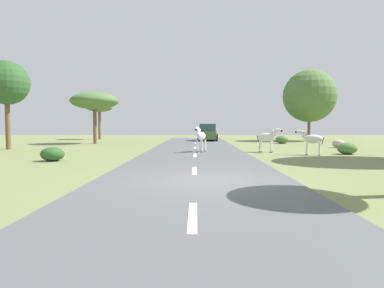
{
  "coord_description": "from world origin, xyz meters",
  "views": [
    {
      "loc": [
        -0.39,
        -9.9,
        1.69
      ],
      "look_at": [
        -0.62,
        8.48,
        0.63
      ],
      "focal_mm": 31.29,
      "sensor_mm": 36.0,
      "label": 1
    }
  ],
  "objects_px": {
    "zebra_1": "(267,137)",
    "bush_3": "(347,148)",
    "tree_0": "(310,96)",
    "tree_3": "(95,101)",
    "rock_1": "(338,144)",
    "tree_1": "(99,108)",
    "tree_2": "(7,83)",
    "zebra_0": "(201,137)",
    "bush_2": "(52,154)",
    "bush_4": "(282,140)",
    "zebra_2": "(311,139)",
    "car_0": "(208,133)"
  },
  "relations": [
    {
      "from": "zebra_0",
      "to": "bush_2",
      "type": "xyz_separation_m",
      "value": [
        -6.97,
        -4.77,
        -0.65
      ]
    },
    {
      "from": "tree_1",
      "to": "tree_2",
      "type": "xyz_separation_m",
      "value": [
        -1.72,
        -15.91,
        0.89
      ]
    },
    {
      "from": "zebra_0",
      "to": "bush_2",
      "type": "bearing_deg",
      "value": 53.52
    },
    {
      "from": "zebra_1",
      "to": "tree_3",
      "type": "distance_m",
      "value": 16.59
    },
    {
      "from": "zebra_1",
      "to": "tree_1",
      "type": "relative_size",
      "value": 0.36
    },
    {
      "from": "tree_3",
      "to": "tree_0",
      "type": "bearing_deg",
      "value": 14.81
    },
    {
      "from": "bush_4",
      "to": "bush_2",
      "type": "bearing_deg",
      "value": -134.35
    },
    {
      "from": "tree_3",
      "to": "bush_3",
      "type": "distance_m",
      "value": 20.93
    },
    {
      "from": "car_0",
      "to": "bush_3",
      "type": "xyz_separation_m",
      "value": [
        7.43,
        -15.6,
        -0.51
      ]
    },
    {
      "from": "tree_2",
      "to": "bush_4",
      "type": "xyz_separation_m",
      "value": [
        20.69,
        7.36,
        -4.17
      ]
    },
    {
      "from": "tree_1",
      "to": "car_0",
      "type": "bearing_deg",
      "value": -17.45
    },
    {
      "from": "rock_1",
      "to": "tree_3",
      "type": "bearing_deg",
      "value": 165.48
    },
    {
      "from": "tree_2",
      "to": "bush_4",
      "type": "distance_m",
      "value": 22.35
    },
    {
      "from": "tree_0",
      "to": "bush_3",
      "type": "distance_m",
      "value": 17.0
    },
    {
      "from": "zebra_0",
      "to": "zebra_1",
      "type": "height_order",
      "value": "zebra_0"
    },
    {
      "from": "tree_3",
      "to": "rock_1",
      "type": "xyz_separation_m",
      "value": [
        19.56,
        -5.06,
        -3.49
      ]
    },
    {
      "from": "zebra_2",
      "to": "bush_3",
      "type": "relative_size",
      "value": 1.34
    },
    {
      "from": "zebra_1",
      "to": "rock_1",
      "type": "distance_m",
      "value": 7.49
    },
    {
      "from": "zebra_0",
      "to": "bush_2",
      "type": "height_order",
      "value": "zebra_0"
    },
    {
      "from": "tree_2",
      "to": "bush_4",
      "type": "bearing_deg",
      "value": 19.57
    },
    {
      "from": "zebra_0",
      "to": "bush_3",
      "type": "height_order",
      "value": "zebra_0"
    },
    {
      "from": "bush_3",
      "to": "bush_4",
      "type": "height_order",
      "value": "bush_4"
    },
    {
      "from": "bush_2",
      "to": "bush_4",
      "type": "relative_size",
      "value": 0.92
    },
    {
      "from": "bush_3",
      "to": "bush_4",
      "type": "xyz_separation_m",
      "value": [
        -0.92,
        10.96,
        0.02
      ]
    },
    {
      "from": "tree_0",
      "to": "bush_3",
      "type": "relative_size",
      "value": 6.69
    },
    {
      "from": "tree_1",
      "to": "bush_3",
      "type": "height_order",
      "value": "tree_1"
    },
    {
      "from": "zebra_2",
      "to": "bush_2",
      "type": "relative_size",
      "value": 1.37
    },
    {
      "from": "zebra_1",
      "to": "bush_3",
      "type": "relative_size",
      "value": 1.38
    },
    {
      "from": "tree_1",
      "to": "tree_2",
      "type": "distance_m",
      "value": 16.03
    },
    {
      "from": "zebra_1",
      "to": "bush_4",
      "type": "xyz_separation_m",
      "value": [
        3.39,
        9.69,
        -0.56
      ]
    },
    {
      "from": "bush_2",
      "to": "bush_4",
      "type": "xyz_separation_m",
      "value": [
        14.44,
        14.77,
        0.03
      ]
    },
    {
      "from": "tree_1",
      "to": "bush_4",
      "type": "bearing_deg",
      "value": -24.28
    },
    {
      "from": "zebra_1",
      "to": "tree_0",
      "type": "relative_size",
      "value": 0.21
    },
    {
      "from": "tree_2",
      "to": "rock_1",
      "type": "bearing_deg",
      "value": 4.67
    },
    {
      "from": "zebra_0",
      "to": "zebra_2",
      "type": "bearing_deg",
      "value": -174.15
    },
    {
      "from": "tree_0",
      "to": "tree_3",
      "type": "distance_m",
      "value": 21.67
    },
    {
      "from": "zebra_1",
      "to": "bush_3",
      "type": "bearing_deg",
      "value": 105.03
    },
    {
      "from": "tree_1",
      "to": "rock_1",
      "type": "bearing_deg",
      "value": -32.79
    },
    {
      "from": "car_0",
      "to": "tree_3",
      "type": "xyz_separation_m",
      "value": [
        -10.3,
        -5.02,
        2.94
      ]
    },
    {
      "from": "tree_2",
      "to": "car_0",
      "type": "bearing_deg",
      "value": 40.23
    },
    {
      "from": "zebra_0",
      "to": "rock_1",
      "type": "distance_m",
      "value": 11.22
    },
    {
      "from": "zebra_1",
      "to": "bush_2",
      "type": "distance_m",
      "value": 12.18
    },
    {
      "from": "bush_4",
      "to": "bush_3",
      "type": "bearing_deg",
      "value": -85.21
    },
    {
      "from": "zebra_0",
      "to": "zebra_1",
      "type": "xyz_separation_m",
      "value": [
        4.08,
        0.31,
        -0.07
      ]
    },
    {
      "from": "car_0",
      "to": "tree_3",
      "type": "height_order",
      "value": "tree_3"
    },
    {
      "from": "tree_3",
      "to": "bush_4",
      "type": "bearing_deg",
      "value": 1.28
    },
    {
      "from": "zebra_2",
      "to": "tree_3",
      "type": "relative_size",
      "value": 0.33
    },
    {
      "from": "tree_2",
      "to": "bush_4",
      "type": "relative_size",
      "value": 5.12
    },
    {
      "from": "tree_0",
      "to": "bush_4",
      "type": "bearing_deg",
      "value": -128.65
    },
    {
      "from": "rock_1",
      "to": "bush_3",
      "type": "bearing_deg",
      "value": -108.41
    }
  ]
}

